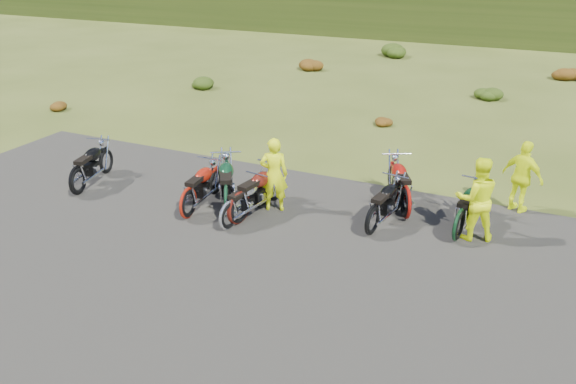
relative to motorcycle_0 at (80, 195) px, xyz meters
The scene contains 21 objects.
ground 5.67m from the motorcycle_0, ahead, with size 300.00×300.00×0.00m, color #3C4818.
gravel_pad 6.10m from the motorcycle_0, 21.88° to the right, with size 20.00×12.00×0.04m, color black.
hill_slope 50.05m from the motorcycle_0, 83.51° to the left, with size 300.00×46.00×3.00m, color #2E4015, non-canonical shape.
shrub_0 8.55m from the motorcycle_0, 137.91° to the left, with size 0.77×0.77×0.45m, color maroon.
shrub_1 11.56m from the motorcycle_0, 107.33° to the left, with size 1.03×1.03×0.61m, color #21370D.
shrub_2 16.34m from the motorcycle_0, 91.90° to the left, with size 1.30×1.30×0.77m, color maroon.
shrub_3 21.76m from the motorcycle_0, 83.78° to the left, with size 1.56×1.56×0.92m, color #21370D.
shrub_4 10.36m from the motorcycle_0, 59.50° to the left, with size 0.77×0.77×0.45m, color maroon.
shrub_5 16.40m from the motorcycle_0, 60.17° to the left, with size 1.03×1.03×0.61m, color #21370D.
shrub_6 22.44m from the motorcycle_0, 60.48° to the left, with size 1.30×1.30×0.77m, color maroon.
motorcycle_0 is the anchor object (origin of this frame).
motorcycle_1 3.25m from the motorcycle_0, ahead, with size 2.07×0.69×1.08m, color #9A190B, non-canonical shape.
motorcycle_2 4.10m from the motorcycle_0, ahead, with size 2.30×0.77×1.20m, color #0E331B, non-canonical shape.
motorcycle_3 4.38m from the motorcycle_0, ahead, with size 1.88×0.63×0.99m, color silver, non-canonical shape.
motorcycle_4 4.47m from the motorcycle_0, ahead, with size 2.16×0.72×1.13m, color #53150D, non-canonical shape.
motorcycle_5 7.39m from the motorcycle_0, ahead, with size 1.98×0.66×1.04m, color black, non-canonical shape.
motorcycle_6 8.06m from the motorcycle_0, 15.15° to the left, with size 2.21×0.74×1.16m, color maroon, non-canonical shape.
motorcycle_7 9.17m from the motorcycle_0, ahead, with size 2.03×0.68×1.07m, color black, non-canonical shape.
person_middle 5.09m from the motorcycle_0, 14.49° to the left, with size 0.65×0.43×1.78m, color #DAEB0C.
person_right_a 9.51m from the motorcycle_0, 10.75° to the left, with size 0.89×0.69×1.83m, color #DAEB0C.
person_right_b 10.75m from the motorcycle_0, 19.55° to the left, with size 1.01×0.42×1.72m, color #DAEB0C.
Camera 1 is at (4.50, -9.27, 5.82)m, focal length 35.00 mm.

